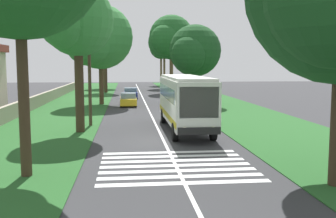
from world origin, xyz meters
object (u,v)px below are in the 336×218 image
object	(u,v)px
roadside_tree_right_0	(160,48)
coach_bus	(185,99)
trailing_car_0	(128,100)
roadside_tree_left_4	(104,47)
trailing_car_1	(131,93)
roadside_tree_left_0	(104,43)
roadside_tree_left_2	(76,23)
roadside_tree_right_4	(170,38)
roadside_tree_left_1	(98,39)
roadside_tree_right_1	(163,43)
utility_pole	(90,73)
roadside_tree_right_2	(194,52)

from	to	relation	value
roadside_tree_right_0	coach_bus	bearing A→B (deg)	176.72
trailing_car_0	roadside_tree_left_4	bearing A→B (deg)	7.67
coach_bus	roadside_tree_right_0	xyz separation A→B (m)	(59.97, -3.44, 5.85)
trailing_car_1	roadside_tree_left_0	bearing A→B (deg)	19.40
roadside_tree_left_2	roadside_tree_right_4	size ratio (longest dim) A/B	0.79
trailing_car_1	roadside_tree_right_4	size ratio (longest dim) A/B	0.35
roadside_tree_right_4	roadside_tree_left_1	bearing A→B (deg)	151.80
roadside_tree_right_1	roadside_tree_left_2	bearing A→B (deg)	168.20
roadside_tree_left_0	utility_pole	world-z (taller)	roadside_tree_left_0
roadside_tree_left_0	roadside_tree_left_2	size ratio (longest dim) A/B	1.12
coach_bus	roadside_tree_left_1	distance (m)	20.30
roadside_tree_right_2	roadside_tree_left_1	bearing A→B (deg)	81.23
roadside_tree_left_2	roadside_tree_right_4	distance (m)	38.73
roadside_tree_right_1	utility_pole	size ratio (longest dim) A/B	1.56
roadside_tree_right_0	utility_pole	distance (m)	58.46
roadside_tree_left_2	utility_pole	bearing A→B (deg)	-12.01
roadside_tree_left_0	roadside_tree_left_4	bearing A→B (deg)	3.59
roadside_tree_left_0	utility_pole	xyz separation A→B (m)	(-35.24, -0.82, -3.97)
trailing_car_0	roadside_tree_left_1	world-z (taller)	roadside_tree_left_1
roadside_tree_right_4	coach_bus	bearing A→B (deg)	175.33
roadside_tree_left_0	roadside_tree_right_0	distance (m)	24.74
roadside_tree_left_4	roadside_tree_right_2	distance (m)	34.88
roadside_tree_right_2	roadside_tree_right_4	size ratio (longest dim) A/B	0.72
coach_bus	roadside_tree_left_4	bearing A→B (deg)	9.41
roadside_tree_left_0	roadside_tree_right_1	xyz separation A→B (m)	(11.44, -10.56, 0.64)
trailing_car_1	roadside_tree_left_2	xyz separation A→B (m)	(-26.50, 3.77, 6.57)
roadside_tree_right_2	trailing_car_0	bearing A→B (deg)	89.31
utility_pole	roadside_tree_right_2	bearing A→B (deg)	-35.41
roadside_tree_left_0	roadside_tree_right_0	xyz separation A→B (m)	(22.21, -10.90, 0.08)
coach_bus	trailing_car_1	world-z (taller)	coach_bus
roadside_tree_right_4	roadside_tree_right_0	bearing A→B (deg)	-1.00
roadside_tree_right_4	roadside_tree_right_2	bearing A→B (deg)	-178.96
roadside_tree_left_1	trailing_car_1	bearing A→B (deg)	-24.31
roadside_tree_left_1	roadside_tree_right_0	size ratio (longest dim) A/B	1.05
trailing_car_0	roadside_tree_right_0	world-z (taller)	roadside_tree_right_0
roadside_tree_left_0	roadside_tree_left_4	size ratio (longest dim) A/B	1.02
roadside_tree_left_1	roadside_tree_right_0	world-z (taller)	roadside_tree_left_1
roadside_tree_right_2	utility_pole	size ratio (longest dim) A/B	1.18
trailing_car_1	roadside_tree_right_2	size ratio (longest dim) A/B	0.48
roadside_tree_right_2	roadside_tree_left_4	bearing A→B (deg)	19.47
roadside_tree_right_1	roadside_tree_left_0	bearing A→B (deg)	137.28
utility_pole	coach_bus	bearing A→B (deg)	-110.84
roadside_tree_right_1	roadside_tree_right_4	world-z (taller)	roadside_tree_right_4
trailing_car_0	roadside_tree_right_2	size ratio (longest dim) A/B	0.48
roadside_tree_left_2	roadside_tree_right_0	bearing A→B (deg)	-10.05
coach_bus	roadside_tree_left_0	bearing A→B (deg)	11.18
roadside_tree_left_0	roadside_tree_right_1	world-z (taller)	roadside_tree_right_1
trailing_car_0	trailing_car_1	bearing A→B (deg)	-2.05
roadside_tree_left_4	roadside_tree_right_4	bearing A→B (deg)	-137.66
roadside_tree_left_4	roadside_tree_right_4	xyz separation A→B (m)	(-12.34, -11.24, 0.94)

